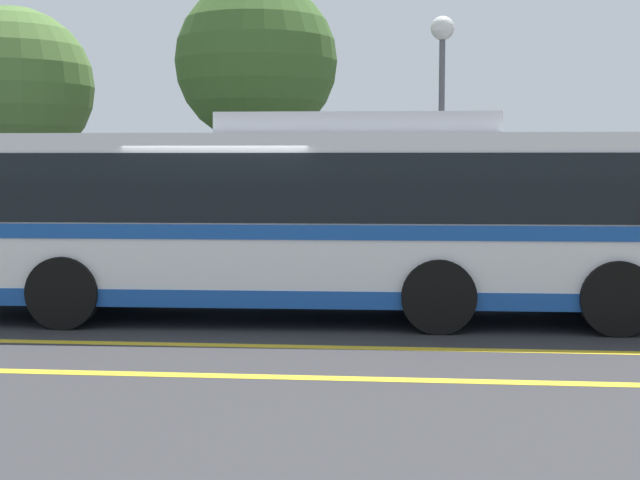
# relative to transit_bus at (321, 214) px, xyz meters

# --- Properties ---
(ground_plane) EXTENTS (220.00, 220.00, 0.00)m
(ground_plane) POSITION_rel_transit_bus_xyz_m (-1.31, -0.16, -1.53)
(ground_plane) COLOR #2D2D30
(lane_strip_0) EXTENTS (31.10, 0.20, 0.01)m
(lane_strip_0) POSITION_rel_transit_bus_xyz_m (-0.01, -2.20, -1.53)
(lane_strip_0) COLOR gold
(lane_strip_0) RESTS_ON ground_plane
(lane_strip_1) EXTENTS (31.10, 0.20, 0.01)m
(lane_strip_1) POSITION_rel_transit_bus_xyz_m (-0.01, -3.78, -1.53)
(lane_strip_1) COLOR gold
(lane_strip_1) RESTS_ON ground_plane
(curb_strip) EXTENTS (39.10, 0.36, 0.15)m
(curb_strip) POSITION_rel_transit_bus_xyz_m (-0.01, 6.69, -1.45)
(curb_strip) COLOR #99999E
(curb_strip) RESTS_ON ground_plane
(transit_bus) EXTENTS (11.47, 2.90, 2.96)m
(transit_bus) POSITION_rel_transit_bus_xyz_m (0.00, 0.00, 0.00)
(transit_bus) COLOR white
(transit_bus) RESTS_ON ground_plane
(parked_car_1) EXTENTS (4.51, 2.04, 1.44)m
(parked_car_1) POSITION_rel_transit_bus_xyz_m (-5.38, 5.25, -0.79)
(parked_car_1) COLOR #335B33
(parked_car_1) RESTS_ON ground_plane
(parked_car_2) EXTENTS (4.49, 2.00, 1.36)m
(parked_car_2) POSITION_rel_transit_bus_xyz_m (0.30, 5.37, -0.83)
(parked_car_2) COLOR black
(parked_car_2) RESTS_ON ground_plane
(parked_car_3) EXTENTS (4.58, 2.22, 1.58)m
(parked_car_3) POSITION_rel_transit_bus_xyz_m (5.32, 5.38, -0.75)
(parked_car_3) COLOR silver
(parked_car_3) RESTS_ON ground_plane
(street_lamp) EXTENTS (0.56, 0.56, 5.66)m
(street_lamp) POSITION_rel_transit_bus_xyz_m (2.09, 8.13, 2.81)
(street_lamp) COLOR #59595E
(street_lamp) RESTS_ON ground_plane
(tree_0) EXTENTS (4.34, 4.34, 7.13)m
(tree_0) POSITION_rel_transit_bus_xyz_m (-2.73, 10.88, 3.43)
(tree_0) COLOR #513823
(tree_0) RESTS_ON ground_plane
(tree_3) EXTENTS (4.44, 4.44, 6.61)m
(tree_3) POSITION_rel_transit_bus_xyz_m (-9.66, 11.25, 2.85)
(tree_3) COLOR #513823
(tree_3) RESTS_ON ground_plane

